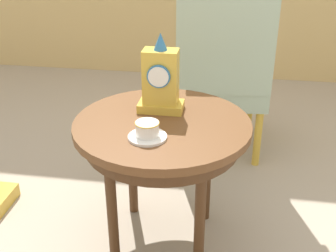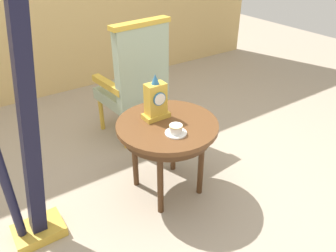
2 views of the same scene
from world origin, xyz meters
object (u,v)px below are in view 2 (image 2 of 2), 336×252
object	(u,v)px
mantel_clock	(156,101)
harp	(20,141)
teacup_left	(176,130)
side_table	(167,132)
armchair	(136,80)

from	to	relation	value
mantel_clock	harp	xyz separation A→B (m)	(-0.92, -0.01, 0.01)
teacup_left	mantel_clock	world-z (taller)	mantel_clock
side_table	mantel_clock	xyz separation A→B (m)	(-0.02, 0.11, 0.21)
mantel_clock	armchair	bearing A→B (deg)	72.04
armchair	harp	distance (m)	1.37
mantel_clock	armchair	distance (m)	0.77
armchair	mantel_clock	bearing A→B (deg)	-107.96
mantel_clock	armchair	size ratio (longest dim) A/B	0.29
teacup_left	armchair	size ratio (longest dim) A/B	0.13
armchair	side_table	bearing A→B (deg)	-104.15
mantel_clock	armchair	xyz separation A→B (m)	(0.23, 0.72, -0.14)
side_table	armchair	xyz separation A→B (m)	(0.21, 0.83, 0.06)
harp	side_table	bearing A→B (deg)	-6.16
armchair	teacup_left	bearing A→B (deg)	-103.80
side_table	mantel_clock	size ratio (longest dim) A/B	2.17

